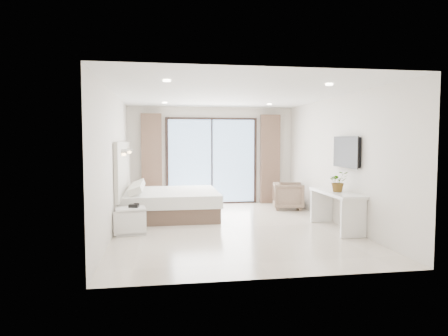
{
  "coord_description": "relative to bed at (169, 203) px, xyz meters",
  "views": [
    {
      "loc": [
        -1.4,
        -7.97,
        1.78
      ],
      "look_at": [
        -0.07,
        0.4,
        1.19
      ],
      "focal_mm": 32.0,
      "sensor_mm": 36.0,
      "label": 1
    }
  ],
  "objects": [
    {
      "name": "ground",
      "position": [
        1.22,
        -1.3,
        -0.32
      ],
      "size": [
        6.2,
        6.2,
        0.0
      ],
      "primitive_type": "plane",
      "color": "beige",
      "rests_on": "ground"
    },
    {
      "name": "nightstand",
      "position": [
        -0.76,
        -1.58,
        -0.07
      ],
      "size": [
        0.59,
        0.51,
        0.49
      ],
      "rotation": [
        0.0,
        0.0,
        0.12
      ],
      "color": "white",
      "rests_on": "ground"
    },
    {
      "name": "plant",
      "position": [
        3.26,
        -1.92,
        0.61
      ],
      "size": [
        0.41,
        0.45,
        0.32
      ],
      "primitive_type": "imported",
      "rotation": [
        0.0,
        0.0,
        -0.12
      ],
      "color": "#33662D",
      "rests_on": "console_desk"
    },
    {
      "name": "bed",
      "position": [
        0.0,
        0.0,
        0.0
      ],
      "size": [
        2.18,
        2.07,
        0.75
      ],
      "color": "brown",
      "rests_on": "ground"
    },
    {
      "name": "armchair",
      "position": [
        3.07,
        0.59,
        0.06
      ],
      "size": [
        0.83,
        0.87,
        0.76
      ],
      "primitive_type": "imported",
      "rotation": [
        0.0,
        0.0,
        1.36
      ],
      "color": "#826E55",
      "rests_on": "ground"
    },
    {
      "name": "phone",
      "position": [
        -0.7,
        -1.53,
        0.21
      ],
      "size": [
        0.2,
        0.17,
        0.06
      ],
      "primitive_type": "cube",
      "rotation": [
        0.0,
        0.0,
        -0.2
      ],
      "color": "black",
      "rests_on": "nightstand"
    },
    {
      "name": "room_shell",
      "position": [
        1.02,
        -0.42,
        1.26
      ],
      "size": [
        4.62,
        6.22,
        2.72
      ],
      "color": "silver",
      "rests_on": "ground"
    },
    {
      "name": "console_desk",
      "position": [
        3.26,
        -1.84,
        0.25
      ],
      "size": [
        0.51,
        1.62,
        0.77
      ],
      "color": "white",
      "rests_on": "ground"
    }
  ]
}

